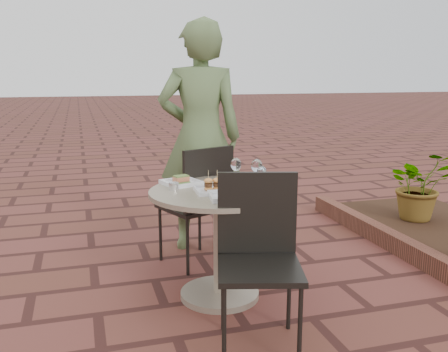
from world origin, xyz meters
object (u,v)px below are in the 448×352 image
object	(u,v)px
plate_salmon	(181,182)
chair_far	(201,196)
diner	(200,137)
plate_sliders	(213,188)
cafe_table	(220,227)
chair_near	(258,245)
plate_tuna	(229,196)

from	to	relation	value
plate_salmon	chair_far	bearing A→B (deg)	57.89
chair_far	diner	distance (m)	0.59
plate_salmon	plate_sliders	world-z (taller)	plate_sliders
cafe_table	chair_far	size ratio (longest dim) A/B	0.97
cafe_table	chair_near	size ratio (longest dim) A/B	0.97
cafe_table	plate_sliders	distance (m)	0.28
cafe_table	diner	size ratio (longest dim) A/B	0.48
cafe_table	plate_tuna	distance (m)	0.34
cafe_table	chair_far	world-z (taller)	chair_far
plate_salmon	plate_sliders	size ratio (longest dim) A/B	1.24
plate_tuna	chair_near	bearing A→B (deg)	-80.08
plate_salmon	cafe_table	bearing A→B (deg)	-48.77
plate_sliders	plate_salmon	bearing A→B (deg)	118.62
chair_near	plate_salmon	distance (m)	0.86
chair_near	diner	bearing A→B (deg)	103.21
diner	plate_salmon	size ratio (longest dim) A/B	6.69
cafe_table	plate_sliders	xyz separation A→B (m)	(-0.05, -0.04, 0.27)
chair_near	plate_salmon	size ratio (longest dim) A/B	3.30
cafe_table	plate_salmon	xyz separation A→B (m)	(-0.20, 0.23, 0.26)
plate_salmon	diner	bearing A→B (deg)	67.40
cafe_table	plate_salmon	world-z (taller)	plate_salmon
plate_tuna	cafe_table	bearing A→B (deg)	89.75
chair_near	plate_tuna	world-z (taller)	chair_near
chair_far	plate_sliders	xyz separation A→B (m)	(-0.07, -0.61, 0.21)
diner	plate_salmon	world-z (taller)	diner
chair_far	plate_salmon	size ratio (longest dim) A/B	3.30
chair_near	plate_sliders	xyz separation A→B (m)	(-0.11, 0.52, 0.21)
diner	chair_far	bearing A→B (deg)	87.48
chair_far	diner	bearing A→B (deg)	-125.90
chair_far	chair_near	world-z (taller)	same
cafe_table	chair_near	bearing A→B (deg)	-83.95
cafe_table	chair_far	xyz separation A→B (m)	(0.01, 0.57, 0.07)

